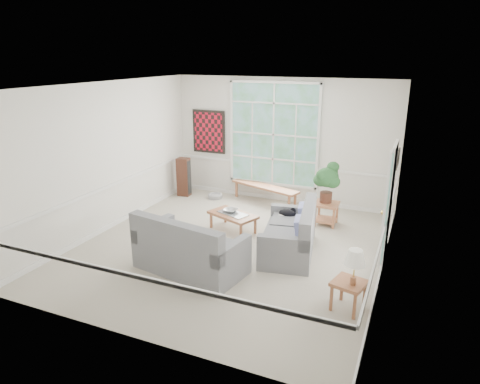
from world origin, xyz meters
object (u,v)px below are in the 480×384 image
at_px(coffee_table, 233,222).
at_px(end_table, 326,214).
at_px(loveseat_front, 190,243).
at_px(loveseat_right, 289,229).
at_px(side_table, 348,295).

relative_size(coffee_table, end_table, 2.05).
bearing_deg(coffee_table, loveseat_front, -67.58).
xyz_separation_m(coffee_table, end_table, (1.70, 1.10, 0.06)).
xyz_separation_m(loveseat_right, end_table, (0.34, 1.64, -0.22)).
height_order(loveseat_right, loveseat_front, loveseat_front).
bearing_deg(side_table, coffee_table, 143.55).
distance_m(loveseat_front, end_table, 3.37).
relative_size(loveseat_right, end_table, 3.47).
xyz_separation_m(loveseat_front, coffee_table, (-0.04, 1.82, -0.31)).
distance_m(loveseat_right, coffee_table, 1.49).
distance_m(coffee_table, end_table, 2.03).
bearing_deg(coffee_table, end_table, 53.90).
bearing_deg(loveseat_front, loveseat_right, 54.09).
bearing_deg(loveseat_front, end_table, 70.17).
height_order(coffee_table, side_table, side_table).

